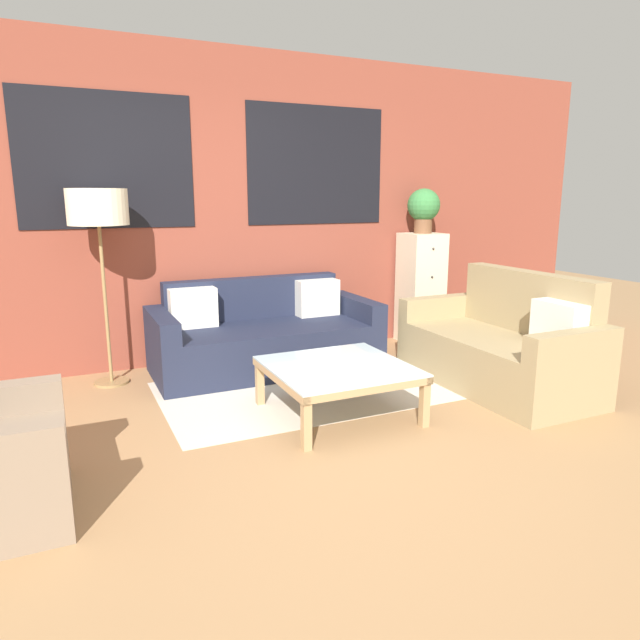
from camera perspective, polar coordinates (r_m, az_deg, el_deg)
ground_plane at (r=3.44m, az=2.01°, el=-13.94°), size 16.00×16.00×0.00m
wall_back_brick at (r=5.37m, az=-9.95°, el=10.97°), size 8.40×0.09×2.80m
rug at (r=4.59m, az=-1.45°, el=-7.00°), size 2.25×1.41×0.00m
couch_dark at (r=5.12m, az=-5.57°, el=-1.74°), size 1.96×0.88×0.78m
settee_vintage at (r=4.84m, az=17.69°, el=-2.75°), size 0.80×1.64×0.92m
coffee_table at (r=3.99m, az=1.82°, el=-5.23°), size 0.94×0.94×0.37m
floor_lamp at (r=4.82m, az=-21.32°, el=9.92°), size 0.46×0.46×1.57m
drawer_cabinet at (r=6.08m, az=10.02°, el=3.17°), size 0.40×0.40×1.14m
potted_plant at (r=6.00m, az=10.32°, el=11.01°), size 0.33×0.33×0.45m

